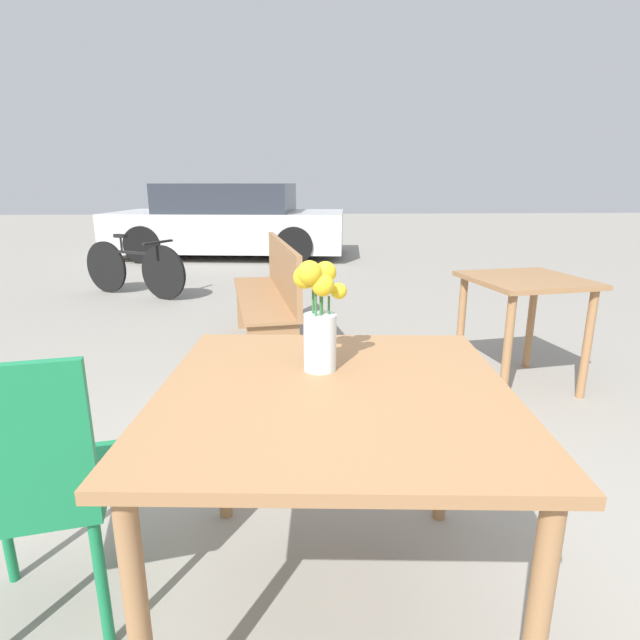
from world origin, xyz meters
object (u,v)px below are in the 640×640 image
cafe_chair (26,482)px  table_back (524,299)px  bench_near (271,294)px  bicycle (134,268)px  table_front (335,417)px  flower_vase (319,322)px  parked_car (230,222)px

cafe_chair → table_back: (2.15, 1.74, 0.07)m
bench_near → cafe_chair: bearing=-102.6°
cafe_chair → bench_near: (0.55, 2.48, -0.04)m
table_back → bicycle: size_ratio=0.58×
bench_near → table_back: bench_near is taller
table_front → bench_near: bearing=96.5°
flower_vase → bicycle: size_ratio=0.25×
table_front → bicycle: bearing=113.2°
table_front → cafe_chair: cafe_chair is taller
table_back → parked_car: 6.57m
table_front → bench_near: (-0.28, 2.43, -0.18)m
table_back → bench_near: bearing=155.2°
flower_vase → bicycle: (-1.89, 4.37, -0.56)m
bicycle → table_front: bearing=-66.8°
table_front → cafe_chair: (-0.83, -0.05, -0.14)m
table_front → parked_car: parked_car is taller
flower_vase → table_back: size_ratio=0.44×
table_front → flower_vase: 0.28m
flower_vase → bicycle: 4.80m
table_back → bicycle: 4.32m
table_front → table_back: bearing=51.9°
cafe_chair → table_back: size_ratio=1.14×
cafe_chair → table_back: cafe_chair is taller
cafe_chair → table_back: 2.77m
cafe_chair → bench_near: 2.54m
flower_vase → bicycle: flower_vase is taller
cafe_chair → bicycle: 4.70m
table_front → flower_vase: size_ratio=3.10×
bicycle → table_back: bearing=-40.9°
flower_vase → cafe_chair: size_ratio=0.39×
bench_near → table_back: bearing=-24.8°
table_front → flower_vase: flower_vase is taller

